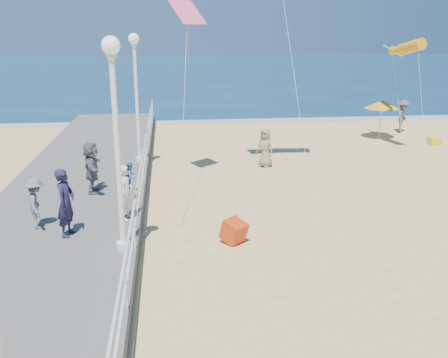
{
  "coord_description": "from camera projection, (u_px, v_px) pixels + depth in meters",
  "views": [
    {
      "loc": [
        -4.11,
        -12.06,
        5.84
      ],
      "look_at": [
        -2.5,
        2.0,
        1.6
      ],
      "focal_mm": 40.0,
      "sensor_mm": 36.0,
      "label": 1
    }
  ],
  "objects": [
    {
      "name": "spectator_5",
      "position": [
        92.0,
        168.0,
        17.15
      ],
      "size": [
        0.67,
        1.7,
        1.79
      ],
      "primitive_type": "imported",
      "rotation": [
        0.0,
        0.0,
        1.66
      ],
      "color": "#5D5F63",
      "rests_on": "boardwalk"
    },
    {
      "name": "ocean",
      "position": [
        193.0,
        70.0,
        75.45
      ],
      "size": [
        160.0,
        90.0,
        0.05
      ],
      "primitive_type": "cube",
      "color": "#0C2D4D",
      "rests_on": "ground"
    },
    {
      "name": "beach_chair_right",
      "position": [
        434.0,
        141.0,
        26.33
      ],
      "size": [
        0.55,
        0.55,
        0.4
      ],
      "primitive_type": "cube",
      "color": "yellow",
      "rests_on": "ground"
    },
    {
      "name": "lamp_post_mid",
      "position": [
        116.0,
        124.0,
        11.97
      ],
      "size": [
        0.44,
        0.44,
        5.32
      ],
      "color": "white",
      "rests_on": "boardwalk"
    },
    {
      "name": "kite_diamond_pink",
      "position": [
        187.0,
        12.0,
        18.32
      ],
      "size": [
        1.47,
        1.44,
        0.89
      ],
      "primitive_type": "cube",
      "rotation": [
        0.81,
        0.0,
        0.73
      ],
      "color": "#F55A8A"
    },
    {
      "name": "spectator_2",
      "position": [
        36.0,
        203.0,
        14.09
      ],
      "size": [
        0.76,
        1.05,
        1.47
      ],
      "primitive_type": "imported",
      "rotation": [
        0.0,
        0.0,
        1.81
      ],
      "color": "slate",
      "rests_on": "boardwalk"
    },
    {
      "name": "beach_walker_a",
      "position": [
        403.0,
        116.0,
        29.35
      ],
      "size": [
        1.28,
        1.42,
        1.92
      ],
      "primitive_type": "imported",
      "rotation": [
        0.0,
        0.0,
        0.98
      ],
      "color": "#505154",
      "rests_on": "ground"
    },
    {
      "name": "beach_umbrella",
      "position": [
        382.0,
        104.0,
        27.39
      ],
      "size": [
        1.9,
        1.9,
        2.14
      ],
      "color": "white",
      "rests_on": "ground"
    },
    {
      "name": "kite_diamond_green",
      "position": [
        393.0,
        51.0,
        25.82
      ],
      "size": [
        1.37,
        1.43,
        0.58
      ],
      "primitive_type": "cube",
      "rotation": [
        0.52,
        0.0,
        1.12
      ],
      "color": "green"
    },
    {
      "name": "toddler_held",
      "position": [
        131.0,
        176.0,
        14.77
      ],
      "size": [
        0.44,
        0.5,
        0.86
      ],
      "primitive_type": "imported",
      "rotation": [
        0.0,
        0.0,
        1.26
      ],
      "color": "#3179B8",
      "rests_on": "boardwalk"
    },
    {
      "name": "box_kite",
      "position": [
        234.0,
        233.0,
        14.15
      ],
      "size": [
        0.88,
        0.9,
        0.74
      ],
      "primitive_type": "cube",
      "rotation": [
        0.31,
        0.0,
        0.71
      ],
      "color": "#BF0B0B",
      "rests_on": "ground"
    },
    {
      "name": "surf_line",
      "position": [
        230.0,
        121.0,
        33.1
      ],
      "size": [
        160.0,
        1.2,
        0.04
      ],
      "primitive_type": "cube",
      "color": "silver",
      "rests_on": "ground"
    },
    {
      "name": "railing",
      "position": [
        134.0,
        218.0,
        12.69
      ],
      "size": [
        0.05,
        42.0,
        0.55
      ],
      "color": "white",
      "rests_on": "boardwalk"
    },
    {
      "name": "ground",
      "position": [
        323.0,
        253.0,
        13.6
      ],
      "size": [
        160.0,
        160.0,
        0.0
      ],
      "primitive_type": "plane",
      "color": "#E4C177",
      "rests_on": "ground"
    },
    {
      "name": "lamp_post_far",
      "position": [
        136.0,
        85.0,
        20.53
      ],
      "size": [
        0.44,
        0.44,
        5.32
      ],
      "color": "white",
      "rests_on": "boardwalk"
    },
    {
      "name": "beach_walker_c",
      "position": [
        265.0,
        148.0,
        21.97
      ],
      "size": [
        0.97,
        0.97,
        1.7
      ],
      "primitive_type": "imported",
      "rotation": [
        0.0,
        0.0,
        -0.77
      ],
      "color": "gray",
      "rests_on": "ground"
    },
    {
      "name": "kite_windsock",
      "position": [
        411.0,
        47.0,
        23.57
      ],
      "size": [
        1.0,
        2.66,
        1.08
      ],
      "primitive_type": "cylinder",
      "rotation": [
        1.36,
        0.0,
        0.17
      ],
      "color": "orange"
    },
    {
      "name": "spectator_0",
      "position": [
        66.0,
        203.0,
        13.51
      ],
      "size": [
        0.6,
        0.78,
        1.89
      ],
      "primitive_type": "imported",
      "rotation": [
        0.0,
        0.0,
        1.34
      ],
      "color": "#1D1937",
      "rests_on": "boardwalk"
    },
    {
      "name": "boardwalk",
      "position": [
        39.0,
        260.0,
        12.73
      ],
      "size": [
        5.0,
        44.0,
        0.4
      ],
      "primitive_type": "cube",
      "color": "#67625D",
      "rests_on": "ground"
    },
    {
      "name": "woman_holding_toddler",
      "position": [
        126.0,
        192.0,
        14.74
      ],
      "size": [
        0.56,
        0.7,
        1.66
      ],
      "primitive_type": "imported",
      "rotation": [
        0.0,
        0.0,
        1.26
      ],
      "color": "silver",
      "rests_on": "boardwalk"
    }
  ]
}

